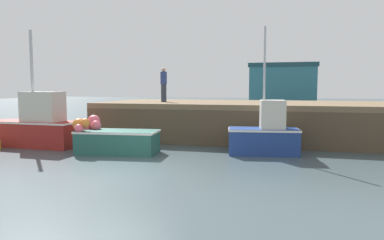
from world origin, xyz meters
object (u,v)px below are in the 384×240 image
(fishing_boat_near_left, at_px, (36,126))
(dockworker, at_px, (164,85))
(fishing_boat_near_right, at_px, (114,139))
(fishing_boat_mid, at_px, (265,134))

(fishing_boat_near_left, relative_size, dockworker, 2.86)
(fishing_boat_near_right, bearing_deg, dockworker, 85.86)
(fishing_boat_near_left, relative_size, fishing_boat_mid, 1.03)
(fishing_boat_near_left, xyz_separation_m, fishing_boat_near_right, (4.10, -0.55, -0.36))
(fishing_boat_near_left, xyz_separation_m, fishing_boat_mid, (10.01, 0.84, -0.14))
(fishing_boat_mid, xyz_separation_m, dockworker, (-5.55, 3.58, 2.00))
(fishing_boat_near_left, bearing_deg, fishing_boat_mid, 4.81)
(fishing_boat_near_left, height_order, dockworker, fishing_boat_near_left)
(fishing_boat_near_right, xyz_separation_m, fishing_boat_mid, (5.91, 1.39, 0.22))
(dockworker, bearing_deg, fishing_boat_near_left, -135.22)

